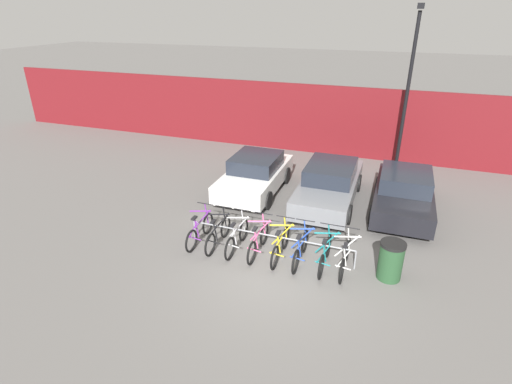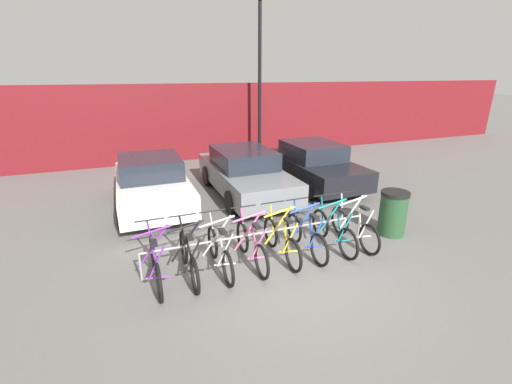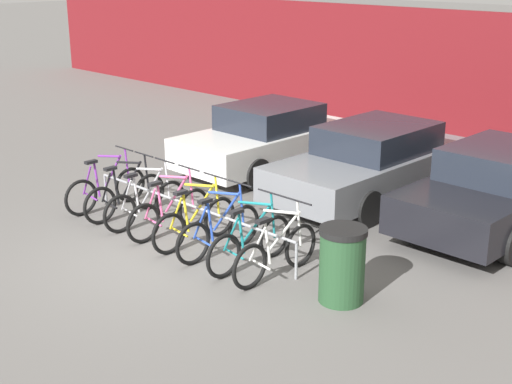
{
  "view_description": "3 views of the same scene",
  "coord_description": "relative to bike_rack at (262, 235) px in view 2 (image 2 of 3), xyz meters",
  "views": [
    {
      "loc": [
        2.43,
        -8.35,
        6.25
      ],
      "look_at": [
        -1.5,
        2.67,
        0.82
      ],
      "focal_mm": 28.0,
      "sensor_mm": 36.0,
      "label": 1
    },
    {
      "loc": [
        -2.73,
        -4.98,
        3.54
      ],
      "look_at": [
        0.06,
        2.15,
        0.87
      ],
      "focal_mm": 24.0,
      "sensor_mm": 36.0,
      "label": 2
    },
    {
      "loc": [
        7.97,
        -6.28,
        4.34
      ],
      "look_at": [
        1.01,
        0.83,
        1.05
      ],
      "focal_mm": 50.0,
      "sensor_mm": 36.0,
      "label": 3
    }
  ],
  "objects": [
    {
      "name": "bicycle_teal",
      "position": [
        1.57,
        -0.15,
        -0.12
      ],
      "size": [
        0.68,
        1.71,
        1.05
      ],
      "rotation": [
        0.0,
        0.0,
        0.05
      ],
      "color": "black",
      "rests_on": "ground"
    },
    {
      "name": "bicycle_purple",
      "position": [
        -2.08,
        -0.15,
        -0.12
      ],
      "size": [
        0.68,
        1.71,
        1.05
      ],
      "rotation": [
        0.0,
        0.0,
        -0.05
      ],
      "color": "black",
      "rests_on": "ground"
    },
    {
      "name": "bike_rack",
      "position": [
        0.0,
        0.0,
        0.0
      ],
      "size": [
        4.71,
        0.04,
        0.57
      ],
      "color": "gray",
      "rests_on": "ground"
    },
    {
      "name": "bicycle_silver",
      "position": [
        -0.92,
        -0.15,
        -0.12
      ],
      "size": [
        0.68,
        1.71,
        1.05
      ],
      "rotation": [
        0.0,
        0.0,
        0.0
      ],
      "color": "black",
      "rests_on": "ground"
    },
    {
      "name": "bicycle_white",
      "position": [
        2.08,
        -0.15,
        -0.12
      ],
      "size": [
        0.68,
        1.71,
        1.05
      ],
      "rotation": [
        0.0,
        0.0,
        0.0
      ],
      "color": "black",
      "rests_on": "ground"
    },
    {
      "name": "bicycle_yellow",
      "position": [
        0.35,
        -0.15,
        -0.12
      ],
      "size": [
        0.68,
        1.71,
        1.05
      ],
      "rotation": [
        0.0,
        0.0,
        0.04
      ],
      "color": "black",
      "rests_on": "ground"
    },
    {
      "name": "bicycle_pink",
      "position": [
        -0.29,
        -0.15,
        -0.12
      ],
      "size": [
        0.68,
        1.71,
        1.05
      ],
      "rotation": [
        0.0,
        0.0,
        0.07
      ],
      "color": "black",
      "rests_on": "ground"
    },
    {
      "name": "bicycle_black",
      "position": [
        -1.5,
        -0.15,
        -0.12
      ],
      "size": [
        0.68,
        1.71,
        1.05
      ],
      "rotation": [
        0.0,
        0.0,
        0.01
      ],
      "color": "black",
      "rests_on": "ground"
    },
    {
      "name": "trash_bin",
      "position": [
        3.19,
        -0.08,
        0.02
      ],
      "size": [
        0.63,
        0.63,
        1.03
      ],
      "color": "#234728",
      "rests_on": "ground"
    },
    {
      "name": "bicycle_blue",
      "position": [
        0.91,
        -0.15,
        -0.12
      ],
      "size": [
        0.68,
        1.71,
        1.05
      ],
      "rotation": [
        0.0,
        0.0,
        0.01
      ],
      "color": "black",
      "rests_on": "ground"
    },
    {
      "name": "lamp_post",
      "position": [
        3.09,
        7.83,
        3.06
      ],
      "size": [
        0.24,
        0.44,
        6.4
      ],
      "color": "black",
      "rests_on": "ground"
    },
    {
      "name": "car_grey",
      "position": [
        0.96,
        3.75,
        0.19
      ],
      "size": [
        1.91,
        4.54,
        1.4
      ],
      "color": "slate",
      "rests_on": "ground"
    },
    {
      "name": "hoarding_wall",
      "position": [
        0.38,
        8.82,
        1.07
      ],
      "size": [
        36.0,
        0.16,
        3.14
      ],
      "primitive_type": "cube",
      "color": "maroon",
      "rests_on": "ground"
    },
    {
      "name": "car_white",
      "position": [
        -1.76,
        3.71,
        0.19
      ],
      "size": [
        1.91,
        4.04,
        1.4
      ],
      "color": "silver",
      "rests_on": "ground"
    },
    {
      "name": "ground_plane",
      "position": [
        0.38,
        -0.68,
        -0.5
      ],
      "size": [
        120.0,
        120.0,
        0.0
      ],
      "primitive_type": "plane",
      "color": "#605E5B"
    },
    {
      "name": "car_black",
      "position": [
        3.4,
        3.86,
        0.19
      ],
      "size": [
        1.91,
        4.19,
        1.4
      ],
      "color": "black",
      "rests_on": "ground"
    }
  ]
}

